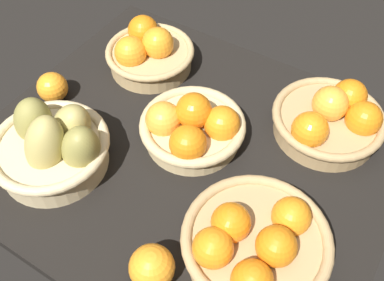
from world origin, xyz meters
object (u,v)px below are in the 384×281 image
at_px(loose_orange_front_gap, 152,267).
at_px(loose_orange_back_gap, 52,87).
at_px(basket_far_left, 148,52).
at_px(basket_near_right, 255,244).
at_px(basket_near_left_pears, 54,145).
at_px(basket_far_right, 331,119).
at_px(basket_center, 192,127).

bearing_deg(loose_orange_front_gap, loose_orange_back_gap, 152.18).
xyz_separation_m(basket_far_left, basket_near_right, (0.45, -0.32, 0.01)).
height_order(basket_near_left_pears, loose_orange_front_gap, basket_near_left_pears).
distance_m(basket_near_left_pears, basket_far_right, 0.57).
bearing_deg(loose_orange_back_gap, basket_near_right, -11.06).
height_order(basket_near_left_pears, basket_near_right, basket_near_left_pears).
bearing_deg(loose_orange_front_gap, basket_center, 109.42).
bearing_deg(basket_center, basket_near_left_pears, -136.38).
bearing_deg(basket_far_left, basket_near_left_pears, -86.98).
bearing_deg(loose_orange_front_gap, basket_near_left_pears, 161.90).
xyz_separation_m(basket_near_right, loose_orange_front_gap, (-0.13, -0.12, -0.01)).
distance_m(basket_near_left_pears, basket_center, 0.28).
distance_m(basket_far_right, basket_far_left, 0.45).
xyz_separation_m(basket_far_right, basket_center, (-0.24, -0.17, -0.00)).
bearing_deg(basket_near_left_pears, basket_far_right, 39.97).
distance_m(basket_near_left_pears, loose_orange_back_gap, 0.19).
distance_m(basket_near_left_pears, basket_far_left, 0.34).
relative_size(basket_near_left_pears, loose_orange_front_gap, 3.09).
height_order(basket_near_left_pears, basket_far_right, basket_near_left_pears).
bearing_deg(basket_center, basket_near_right, -36.52).
distance_m(basket_far_right, loose_orange_front_gap, 0.48).
xyz_separation_m(basket_far_right, loose_orange_back_gap, (-0.57, -0.23, -0.01)).
bearing_deg(basket_near_right, basket_center, 143.48).
xyz_separation_m(basket_center, loose_orange_back_gap, (-0.34, -0.06, -0.01)).
distance_m(basket_far_left, loose_orange_back_gap, 0.24).
bearing_deg(loose_orange_back_gap, basket_center, 9.86).
height_order(basket_far_left, loose_orange_front_gap, basket_far_left).
xyz_separation_m(basket_near_left_pears, basket_far_left, (-0.02, 0.34, -0.01)).
xyz_separation_m(basket_near_left_pears, basket_far_right, (0.44, 0.37, -0.01)).
relative_size(basket_far_right, basket_far_left, 1.10).
relative_size(basket_near_left_pears, basket_far_left, 1.11).
height_order(basket_far_right, basket_center, basket_center).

